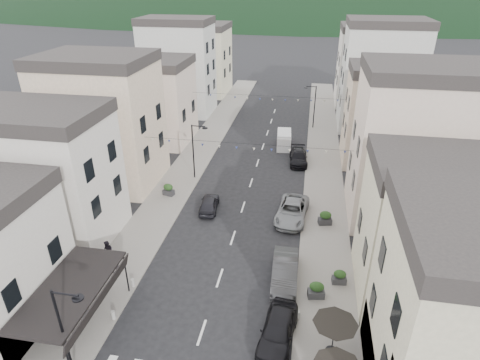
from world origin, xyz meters
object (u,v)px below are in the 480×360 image
(delivery_van, at_px, (284,139))
(pedestrian_a, at_px, (115,264))
(parked_car_a, at_px, (278,330))
(parked_car_c, at_px, (292,211))
(parked_car_d, at_px, (298,157))
(parked_car_b, at_px, (285,272))
(pedestrian_b, at_px, (108,252))
(parked_car_e, at_px, (209,204))

(delivery_van, height_order, pedestrian_a, delivery_van)
(parked_car_a, relative_size, parked_car_c, 0.85)
(parked_car_d, bearing_deg, parked_car_b, -94.74)
(delivery_van, relative_size, pedestrian_a, 2.41)
(pedestrian_a, xyz_separation_m, pedestrian_b, (-1.16, 1.29, -0.02))
(parked_car_d, relative_size, parked_car_e, 1.24)
(parked_car_c, bearing_deg, pedestrian_a, -135.22)
(parked_car_d, distance_m, parked_car_e, 14.17)
(pedestrian_a, bearing_deg, parked_car_c, 14.74)
(parked_car_c, xyz_separation_m, pedestrian_b, (-13.19, -8.60, 0.23))
(pedestrian_a, bearing_deg, delivery_van, 44.65)
(parked_car_d, bearing_deg, pedestrian_a, -123.44)
(parked_car_b, bearing_deg, delivery_van, 92.71)
(parked_car_b, relative_size, delivery_van, 1.15)
(parked_car_b, height_order, delivery_van, delivery_van)
(pedestrian_b, bearing_deg, parked_car_b, 36.24)
(parked_car_c, bearing_deg, delivery_van, 102.30)
(pedestrian_a, bearing_deg, parked_car_b, -17.32)
(pedestrian_b, bearing_deg, parked_car_c, 68.19)
(delivery_van, bearing_deg, parked_car_d, -70.04)
(pedestrian_a, bearing_deg, pedestrian_b, 107.21)
(parked_car_a, bearing_deg, delivery_van, 100.51)
(parked_car_a, height_order, parked_car_b, parked_car_b)
(parked_car_a, distance_m, pedestrian_b, 14.09)
(parked_car_c, height_order, pedestrian_a, pedestrian_a)
(delivery_van, bearing_deg, pedestrian_a, -114.65)
(parked_car_e, bearing_deg, pedestrian_a, 60.51)
(delivery_van, xyz_separation_m, pedestrian_b, (-11.16, -25.24, 0.00))
(parked_car_a, height_order, parked_car_c, parked_car_a)
(parked_car_a, bearing_deg, pedestrian_a, 169.68)
(parked_car_a, xyz_separation_m, parked_car_e, (-7.59, 13.68, -0.15))
(delivery_van, bearing_deg, parked_car_a, -90.15)
(parked_car_c, distance_m, pedestrian_a, 15.57)
(pedestrian_a, relative_size, pedestrian_b, 1.03)
(delivery_van, bearing_deg, parked_car_e, -112.60)
(parked_car_d, height_order, pedestrian_b, pedestrian_b)
(parked_car_b, distance_m, parked_car_e, 11.36)
(parked_car_e, height_order, delivery_van, delivery_van)
(parked_car_e, bearing_deg, pedestrian_b, 51.74)
(parked_car_a, height_order, pedestrian_b, pedestrian_b)
(parked_car_c, height_order, parked_car_e, parked_car_c)
(pedestrian_a, bearing_deg, parked_car_e, 41.39)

